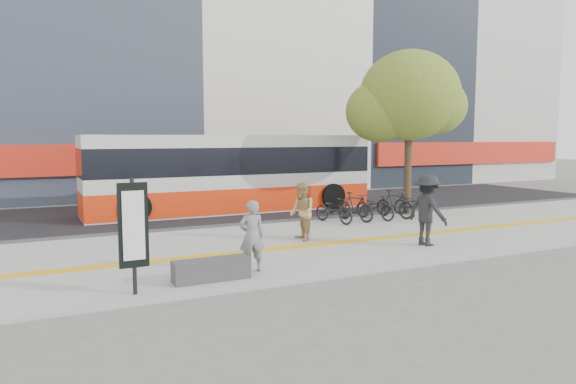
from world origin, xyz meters
name	(u,v)px	position (x,y,z in m)	size (l,w,h in m)	color
ground	(297,259)	(0.00, 0.00, 0.00)	(120.00, 120.00, 0.00)	#60605C
sidewalk	(272,247)	(0.00, 1.50, 0.04)	(40.00, 7.00, 0.08)	gray
tactile_strip	(280,248)	(0.00, 1.00, 0.09)	(40.00, 0.45, 0.01)	gold
street	(195,212)	(0.00, 9.00, 0.03)	(40.00, 8.00, 0.06)	black
curb	(229,226)	(0.00, 5.00, 0.07)	(40.00, 0.25, 0.14)	#3E3E41
bench	(211,270)	(-2.60, -1.20, 0.30)	(1.60, 0.45, 0.45)	#3E3E41
signboard	(133,227)	(-4.20, -1.51, 1.37)	(0.55, 0.10, 2.20)	black
street_tree	(407,98)	(7.18, 4.82, 4.51)	(4.40, 3.80, 6.31)	#39291A
bus	(232,175)	(1.41, 8.50, 1.49)	(11.45, 2.71, 3.05)	beige
bicycle_row	(375,206)	(5.21, 4.00, 0.56)	(4.46, 1.84, 1.02)	black
seated_woman	(252,236)	(-1.57, -0.89, 0.87)	(0.58, 0.38, 1.58)	black
pedestrian_tan	(302,212)	(1.05, 1.72, 0.92)	(0.81, 0.63, 1.67)	tan
pedestrian_dark	(427,210)	(3.82, -0.36, 1.05)	(1.25, 0.72, 1.94)	black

